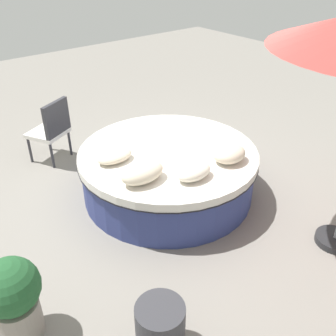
{
  "coord_description": "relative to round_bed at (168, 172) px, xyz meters",
  "views": [
    {
      "loc": [
        2.7,
        3.33,
        3.02
      ],
      "look_at": [
        0.0,
        0.0,
        0.39
      ],
      "focal_mm": 40.5,
      "sensor_mm": 36.0,
      "label": 1
    }
  ],
  "objects": [
    {
      "name": "throw_pillow_1",
      "position": [
        0.67,
        0.37,
        0.43
      ],
      "size": [
        0.53,
        0.33,
        0.22
      ],
      "primitive_type": "ellipsoid",
      "color": "beige",
      "rests_on": "round_bed"
    },
    {
      "name": "throw_pillow_0",
      "position": [
        0.67,
        -0.22,
        0.39
      ],
      "size": [
        0.46,
        0.31,
        0.14
      ],
      "primitive_type": "ellipsoid",
      "color": "beige",
      "rests_on": "round_bed"
    },
    {
      "name": "ground_plane",
      "position": [
        0.0,
        0.0,
        -0.33
      ],
      "size": [
        16.0,
        16.0,
        0.0
      ],
      "primitive_type": "plane",
      "color": "gray"
    },
    {
      "name": "round_bed",
      "position": [
        0.0,
        0.0,
        0.0
      ],
      "size": [
        2.34,
        2.34,
        0.65
      ],
      "color": "navy",
      "rests_on": "ground_plane"
    },
    {
      "name": "planter",
      "position": [
        2.36,
        0.87,
        0.13
      ],
      "size": [
        0.5,
        0.5,
        0.83
      ],
      "color": "gray",
      "rests_on": "ground_plane"
    },
    {
      "name": "throw_pillow_3",
      "position": [
        -0.42,
        0.67,
        0.42
      ],
      "size": [
        0.44,
        0.35,
        0.21
      ],
      "primitive_type": "ellipsoid",
      "color": "beige",
      "rests_on": "round_bed"
    },
    {
      "name": "throw_pillow_2",
      "position": [
        0.18,
        0.69,
        0.41
      ],
      "size": [
        0.45,
        0.28,
        0.18
      ],
      "primitive_type": "ellipsoid",
      "color": "silver",
      "rests_on": "round_bed"
    },
    {
      "name": "side_table",
      "position": [
        1.5,
        1.75,
        -0.09
      ],
      "size": [
        0.42,
        0.42,
        0.49
      ],
      "primitive_type": "cylinder",
      "color": "#333338",
      "rests_on": "ground_plane"
    },
    {
      "name": "patio_chair",
      "position": [
        0.79,
        -1.81,
        0.23
      ],
      "size": [
        0.69,
        0.68,
        0.98
      ],
      "rotation": [
        0.0,
        0.0,
        3.62
      ],
      "color": "#333338",
      "rests_on": "ground_plane"
    }
  ]
}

